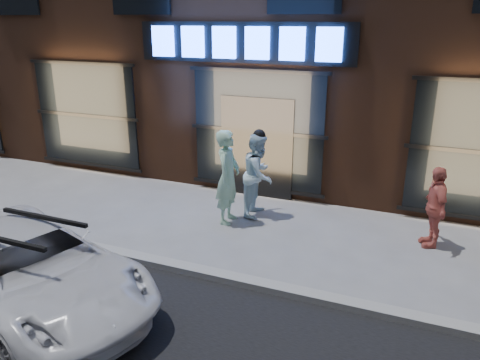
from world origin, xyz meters
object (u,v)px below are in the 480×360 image
at_px(man_bowtie, 228,177).
at_px(passerby, 435,207).
at_px(white_suv, 30,269).
at_px(man_cap, 259,175).

distance_m(man_bowtie, passerby, 4.06).
relative_size(man_bowtie, passerby, 1.27).
distance_m(passerby, white_suv, 7.04).
xyz_separation_m(man_bowtie, man_cap, (0.46, 0.62, -0.08)).
xyz_separation_m(man_cap, passerby, (3.57, -0.17, -0.13)).
bearing_deg(man_cap, passerby, -93.45).
distance_m(man_bowtie, man_cap, 0.77).
relative_size(man_cap, white_suv, 0.41).
relative_size(man_cap, passerby, 1.17).
height_order(man_bowtie, white_suv, man_bowtie).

